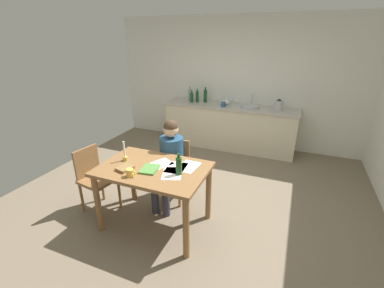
% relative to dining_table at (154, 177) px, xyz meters
% --- Properties ---
extents(ground_plane, '(5.20, 5.20, 0.04)m').
position_rel_dining_table_xyz_m(ground_plane, '(0.19, 0.53, -0.69)').
color(ground_plane, '#7A6B56').
extents(wall_back, '(5.20, 0.12, 2.60)m').
position_rel_dining_table_xyz_m(wall_back, '(0.19, 3.13, 0.63)').
color(wall_back, silver).
rests_on(wall_back, ground).
extents(kitchen_counter, '(2.68, 0.64, 0.90)m').
position_rel_dining_table_xyz_m(kitchen_counter, '(0.19, 2.77, -0.22)').
color(kitchen_counter, beige).
rests_on(kitchen_counter, ground).
extents(dining_table, '(1.25, 0.83, 0.79)m').
position_rel_dining_table_xyz_m(dining_table, '(0.00, 0.00, 0.00)').
color(dining_table, olive).
rests_on(dining_table, ground).
extents(chair_at_table, '(0.41, 0.41, 0.85)m').
position_rel_dining_table_xyz_m(chair_at_table, '(-0.05, 0.66, -0.20)').
color(chair_at_table, olive).
rests_on(chair_at_table, ground).
extents(person_seated, '(0.33, 0.60, 1.19)m').
position_rel_dining_table_xyz_m(person_seated, '(-0.05, 0.51, 0.01)').
color(person_seated, navy).
rests_on(person_seated, ground).
extents(chair_side_empty, '(0.46, 0.46, 0.87)m').
position_rel_dining_table_xyz_m(chair_side_empty, '(-0.89, -0.01, -0.18)').
color(chair_side_empty, olive).
rests_on(chair_side_empty, ground).
extents(coffee_mug, '(0.11, 0.08, 0.09)m').
position_rel_dining_table_xyz_m(coffee_mug, '(-0.12, -0.27, 0.17)').
color(coffee_mug, '#F2CC4C').
rests_on(coffee_mug, dining_table).
extents(candlestick, '(0.06, 0.06, 0.25)m').
position_rel_dining_table_xyz_m(candlestick, '(-0.41, 0.03, 0.19)').
color(candlestick, gold).
rests_on(candlestick, dining_table).
extents(book_magazine, '(0.18, 0.20, 0.03)m').
position_rel_dining_table_xyz_m(book_magazine, '(-0.27, -0.16, 0.14)').
color(book_magazine, olive).
rests_on(book_magazine, dining_table).
extents(book_cookery, '(0.22, 0.26, 0.02)m').
position_rel_dining_table_xyz_m(book_cookery, '(-0.01, -0.06, 0.13)').
color(book_cookery, '#548F40').
rests_on(book_cookery, dining_table).
extents(paper_letter, '(0.32, 0.36, 0.00)m').
position_rel_dining_table_xyz_m(paper_letter, '(0.03, 0.10, 0.13)').
color(paper_letter, white).
rests_on(paper_letter, dining_table).
extents(paper_bill, '(0.30, 0.35, 0.00)m').
position_rel_dining_table_xyz_m(paper_bill, '(0.27, -0.04, 0.13)').
color(paper_bill, white).
rests_on(paper_bill, dining_table).
extents(paper_envelope, '(0.24, 0.31, 0.00)m').
position_rel_dining_table_xyz_m(paper_envelope, '(0.25, 0.10, 0.13)').
color(paper_envelope, white).
rests_on(paper_envelope, dining_table).
extents(paper_receipt, '(0.23, 0.31, 0.00)m').
position_rel_dining_table_xyz_m(paper_receipt, '(0.37, 0.18, 0.13)').
color(paper_receipt, white).
rests_on(paper_receipt, dining_table).
extents(wine_bottle_on_table, '(0.07, 0.07, 0.25)m').
position_rel_dining_table_xyz_m(wine_bottle_on_table, '(0.34, -0.03, 0.23)').
color(wine_bottle_on_table, '#194C23').
rests_on(wine_bottle_on_table, dining_table).
extents(sink_unit, '(0.36, 0.36, 0.24)m').
position_rel_dining_table_xyz_m(sink_unit, '(0.59, 2.77, 0.25)').
color(sink_unit, '#B2B7BC').
rests_on(sink_unit, kitchen_counter).
extents(bottle_oil, '(0.08, 0.08, 0.30)m').
position_rel_dining_table_xyz_m(bottle_oil, '(-0.73, 2.87, 0.36)').
color(bottle_oil, '#8C999E').
rests_on(bottle_oil, kitchen_counter).
extents(bottle_vinegar, '(0.07, 0.07, 0.25)m').
position_rel_dining_table_xyz_m(bottle_vinegar, '(-0.63, 2.73, 0.34)').
color(bottle_vinegar, '#194C23').
rests_on(bottle_vinegar, kitchen_counter).
extents(bottle_wine_red, '(0.06, 0.06, 0.28)m').
position_rel_dining_table_xyz_m(bottle_wine_red, '(-0.54, 2.80, 0.35)').
color(bottle_wine_red, '#194C23').
rests_on(bottle_wine_red, kitchen_counter).
extents(bottle_sauce, '(0.07, 0.07, 0.32)m').
position_rel_dining_table_xyz_m(bottle_sauce, '(-0.37, 2.84, 0.37)').
color(bottle_sauce, '#194C23').
rests_on(bottle_sauce, kitchen_counter).
extents(mixing_bowl, '(0.20, 0.20, 0.09)m').
position_rel_dining_table_xyz_m(mixing_bowl, '(0.06, 2.80, 0.28)').
color(mixing_bowl, white).
rests_on(mixing_bowl, kitchen_counter).
extents(stovetop_kettle, '(0.18, 0.18, 0.22)m').
position_rel_dining_table_xyz_m(stovetop_kettle, '(1.12, 2.77, 0.33)').
color(stovetop_kettle, '#B7BABF').
rests_on(stovetop_kettle, kitchen_counter).
extents(wine_glass_near_sink, '(0.07, 0.07, 0.15)m').
position_rel_dining_table_xyz_m(wine_glass_near_sink, '(0.25, 2.92, 0.34)').
color(wine_glass_near_sink, silver).
rests_on(wine_glass_near_sink, kitchen_counter).
extents(wine_glass_by_kettle, '(0.07, 0.07, 0.15)m').
position_rel_dining_table_xyz_m(wine_glass_by_kettle, '(0.15, 2.92, 0.34)').
color(wine_glass_by_kettle, silver).
rests_on(wine_glass_by_kettle, kitchen_counter).
extents(wine_glass_back_left, '(0.07, 0.07, 0.15)m').
position_rel_dining_table_xyz_m(wine_glass_back_left, '(0.06, 2.92, 0.34)').
color(wine_glass_back_left, silver).
rests_on(wine_glass_back_left, kitchen_counter).
extents(wine_glass_back_right, '(0.07, 0.07, 0.15)m').
position_rel_dining_table_xyz_m(wine_glass_back_right, '(-0.10, 2.92, 0.34)').
color(wine_glass_back_right, silver).
rests_on(wine_glass_back_right, kitchen_counter).
extents(teacup_on_counter, '(0.13, 0.09, 0.10)m').
position_rel_dining_table_xyz_m(teacup_on_counter, '(0.09, 2.62, 0.28)').
color(teacup_on_counter, '#33598C').
rests_on(teacup_on_counter, kitchen_counter).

